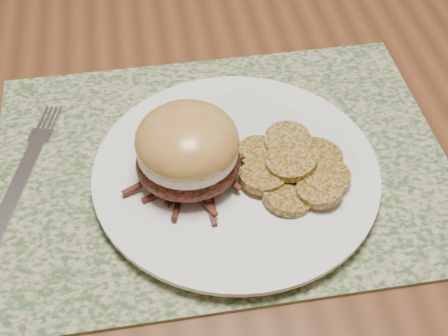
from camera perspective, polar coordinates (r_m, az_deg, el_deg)
The scene contains 6 objects.
dining_table at distance 0.85m, azimuth 16.74°, elevation 5.66°, with size 1.50×0.90×0.75m.
placemat at distance 0.63m, azimuth -0.15°, elevation 0.38°, with size 0.45×0.33×0.00m, color #3A582D.
dinner_plate at distance 0.60m, azimuth 1.09°, elevation -0.54°, with size 0.26×0.26×0.02m, color white.
pork_sandwich at distance 0.57m, azimuth -3.35°, elevation 1.69°, with size 0.10×0.10×0.07m.
roasted_potatoes at distance 0.59m, azimuth 6.48°, elevation 0.04°, with size 0.13×0.13×0.03m.
fork at distance 0.65m, azimuth -17.71°, elevation -0.22°, with size 0.07×0.19×0.00m.
Camera 1 is at (-0.34, -0.56, 1.21)m, focal length 50.00 mm.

